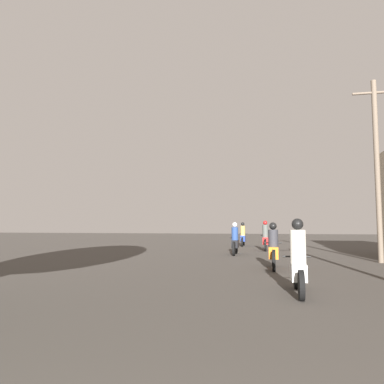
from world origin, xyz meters
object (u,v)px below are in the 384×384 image
(motorcycle_red, at_px, (265,239))
(motorcycle_blue, at_px, (243,236))
(motorcycle_black, at_px, (235,242))
(motorcycle_white, at_px, (298,264))
(utility_pole_far, at_px, (377,166))
(motorcycle_orange, at_px, (273,250))

(motorcycle_red, distance_m, motorcycle_blue, 4.48)
(motorcycle_black, height_order, motorcycle_red, motorcycle_red)
(motorcycle_white, height_order, utility_pole_far, utility_pole_far)
(motorcycle_orange, bearing_deg, motorcycle_white, -93.22)
(motorcycle_red, height_order, motorcycle_blue, motorcycle_red)
(motorcycle_white, relative_size, motorcycle_blue, 0.94)
(motorcycle_black, distance_m, utility_pole_far, 7.09)
(motorcycle_orange, distance_m, utility_pole_far, 5.81)
(utility_pole_far, bearing_deg, motorcycle_orange, -145.28)
(motorcycle_orange, distance_m, motorcycle_blue, 13.11)
(motorcycle_black, bearing_deg, motorcycle_red, 69.75)
(motorcycle_blue, xyz_separation_m, utility_pole_far, (5.90, -10.19, 3.09))
(motorcycle_orange, relative_size, motorcycle_black, 1.04)
(motorcycle_white, height_order, motorcycle_blue, motorcycle_blue)
(motorcycle_black, relative_size, motorcycle_red, 1.00)
(motorcycle_red, bearing_deg, motorcycle_white, -87.26)
(motorcycle_white, relative_size, utility_pole_far, 0.28)
(motorcycle_orange, bearing_deg, motorcycle_blue, 89.22)
(motorcycle_orange, bearing_deg, motorcycle_red, 83.20)
(motorcycle_black, distance_m, motorcycle_red, 3.56)
(motorcycle_black, xyz_separation_m, motorcycle_blue, (-0.13, 7.48, 0.02))
(motorcycle_black, bearing_deg, motorcycle_white, -74.49)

